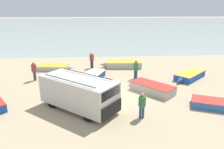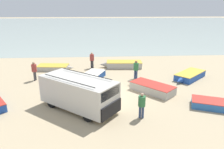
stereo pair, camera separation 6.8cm
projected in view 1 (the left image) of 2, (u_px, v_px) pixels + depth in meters
The scene contains 13 objects.
ground_plane at pixel (108, 92), 17.46m from camera, with size 200.00×200.00×0.00m, color tan.
sea_water at pixel (100, 26), 66.77m from camera, with size 120.00×80.00×0.01m, color #99A89E.
parked_van at pixel (79, 92), 14.29m from camera, with size 5.45×4.93×2.26m.
fishing_rowboat_0 at pixel (189, 76), 20.38m from camera, with size 3.78×3.58×0.60m.
fishing_rowboat_1 at pixel (122, 64), 23.96m from camera, with size 4.67×1.80×0.68m.
fishing_rowboat_2 at pixel (221, 105), 14.58m from camera, with size 4.29×2.63×0.52m.
fishing_rowboat_3 at pixel (54, 68), 23.09m from camera, with size 3.93×1.86×0.51m.
fishing_rowboat_4 at pixel (92, 77), 20.10m from camera, with size 2.73×4.25×0.58m.
fishing_rowboat_6 at pixel (151, 87), 17.41m from camera, with size 3.64×3.80×0.66m.
fisherman_0 at pixel (92, 59), 23.47m from camera, with size 0.46×0.46×1.76m.
fisherman_1 at pixel (136, 68), 20.12m from camera, with size 0.46×0.46×1.75m.
fisherman_2 at pixel (142, 103), 13.17m from camera, with size 0.44×0.44×1.67m.
fisherman_3 at pixel (34, 70), 19.68m from camera, with size 0.46×0.46×1.74m.
Camera 1 is at (-0.71, -16.15, 6.73)m, focal length 35.00 mm.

